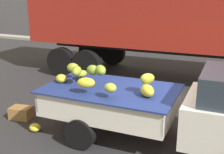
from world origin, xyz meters
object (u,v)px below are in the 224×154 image
(pickup_truck, at_px, (206,111))
(produce_crate, at_px, (21,113))
(fallen_banana_bunch_near_tailgate, at_px, (35,127))
(semi_trailer, at_px, (196,8))

(pickup_truck, bearing_deg, produce_crate, -178.31)
(fallen_banana_bunch_near_tailgate, relative_size, produce_crate, 0.57)
(semi_trailer, distance_m, fallen_banana_bunch_near_tailgate, 6.42)
(fallen_banana_bunch_near_tailgate, xyz_separation_m, produce_crate, (-0.76, 0.38, 0.07))
(semi_trailer, xyz_separation_m, fallen_banana_bunch_near_tailgate, (-2.43, -5.41, -2.46))
(pickup_truck, height_order, semi_trailer, semi_trailer)
(semi_trailer, bearing_deg, produce_crate, -125.02)
(pickup_truck, relative_size, fallen_banana_bunch_near_tailgate, 17.13)
(pickup_truck, relative_size, produce_crate, 9.68)
(semi_trailer, bearing_deg, pickup_truck, -78.99)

